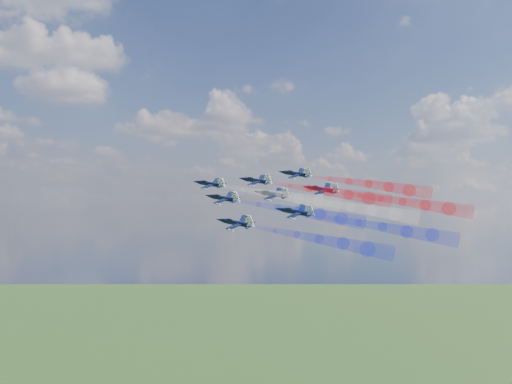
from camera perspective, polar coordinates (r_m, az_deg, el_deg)
jet_lead at (r=180.88m, az=-4.54°, el=0.79°), size 15.43×15.76×8.47m
trail_lead at (r=169.42m, az=2.30°, el=-0.31°), size 25.06×33.70×10.79m
jet_inner_left at (r=168.89m, az=-3.22°, el=-0.63°), size 15.43×15.76×8.47m
trail_inner_left at (r=158.12m, az=4.22°, el=-1.91°), size 25.06×33.70×10.79m
jet_inner_right at (r=180.54m, az=0.04°, el=1.12°), size 15.43×15.76×8.47m
trail_inner_right at (r=170.81m, az=7.14°, el=0.04°), size 25.06×33.70×10.79m
jet_outer_left at (r=155.17m, az=-1.94°, el=-3.09°), size 15.43×15.76×8.47m
trail_outer_left at (r=145.19m, az=6.30°, el=-4.66°), size 25.06×33.70×10.79m
jet_center_third at (r=170.28m, az=1.69°, el=-0.24°), size 15.43×15.76×8.47m
trail_center_third at (r=161.37m, az=9.32°, el=-1.47°), size 25.06×33.70×10.79m
jet_outer_right at (r=185.56m, az=3.99°, el=1.80°), size 15.43×15.76×8.47m
trail_outer_right at (r=177.31m, az=11.06°, el=0.77°), size 25.06×33.70×10.79m
jet_rear_left at (r=157.55m, az=3.99°, el=-1.99°), size 15.43×15.76×8.47m
trail_rear_left at (r=149.80m, az=12.38°, el=-3.40°), size 25.06×33.70×10.79m
jet_rear_right at (r=172.41m, az=6.57°, el=0.25°), size 15.43×15.76×8.47m
trail_rear_right at (r=165.40m, az=14.30°, el=-0.92°), size 25.06×33.70×10.79m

